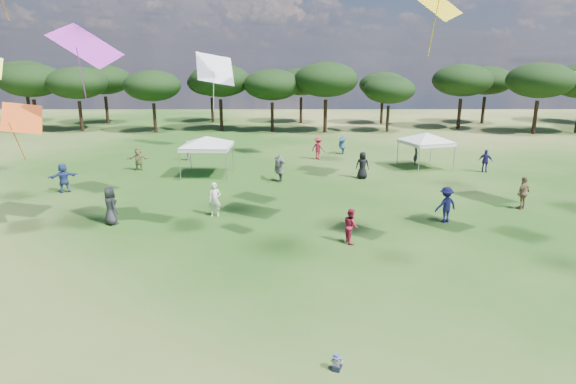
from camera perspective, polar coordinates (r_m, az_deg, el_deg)
The scene contains 5 objects.
tree_line at distance 56.41m, azimuth 3.36°, elevation 13.02°, with size 108.78×17.63×7.77m.
tent_left at distance 33.17m, azimuth -9.63°, elevation 6.33°, with size 6.57×6.57×3.03m.
tent_right at distance 36.40m, azimuth 16.12°, elevation 6.59°, with size 5.91×5.91×2.94m.
toddler at distance 13.09m, azimuth 5.82°, elevation -19.51°, with size 0.35×0.38×0.46m.
festival_crowd at distance 31.41m, azimuth -0.28°, elevation 2.82°, with size 28.75×22.01×1.84m.
Camera 1 is at (-0.94, -8.86, 7.66)m, focal length 30.00 mm.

